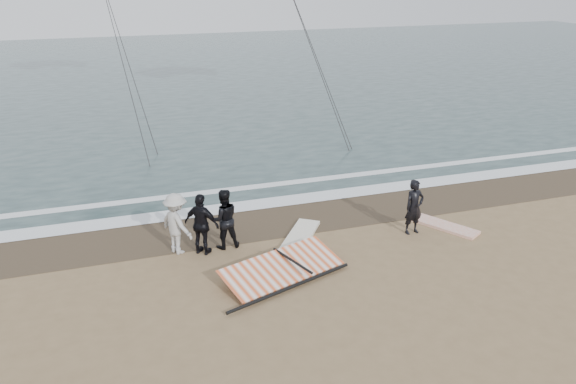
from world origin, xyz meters
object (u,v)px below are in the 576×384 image
Objects in this scene: man_main at (414,207)px; sail_rig at (278,268)px; board_white at (443,225)px; board_cream at (299,238)px.

man_main reaches higher than sail_rig.
board_white is 4.90m from board_cream.
man_main is 3.82m from board_cream.
board_cream is (-4.86, 0.57, 0.01)m from board_white.
board_cream is 0.70× the size of sail_rig.
sail_rig is at bearing 161.03° from board_white.
sail_rig reaches higher than board_cream.
man_main is 5.08m from sail_rig.
board_white is at bearing 28.51° from board_cream.
board_white is (1.20, 0.06, -0.86)m from man_main.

